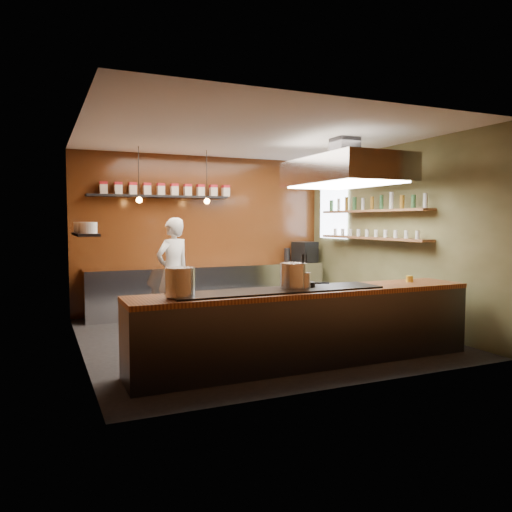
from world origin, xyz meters
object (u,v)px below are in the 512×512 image
stockpot_small (294,276)px  espresso_machine (305,252)px  stockpot_large (180,282)px  extractor_hood (344,171)px  chef (173,271)px

stockpot_small → espresso_machine: (2.28, 3.79, 0.01)m
stockpot_large → espresso_machine: bearing=46.2°
extractor_hood → stockpot_large: (-2.90, -1.24, -1.41)m
extractor_hood → espresso_machine: extractor_hood is taller
stockpot_large → chef: chef is taller
stockpot_large → chef: size_ratio=0.18×
extractor_hood → stockpot_small: bearing=-141.6°
stockpot_small → chef: 3.15m
stockpot_large → chef: 3.22m
stockpot_small → chef: size_ratio=0.18×
stockpot_large → chef: bearing=77.1°
stockpot_large → stockpot_small: size_ratio=0.98×
extractor_hood → chef: 3.30m
stockpot_small → chef: (-0.70, 3.07, -0.19)m
stockpot_large → stockpot_small: stockpot_large is taller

